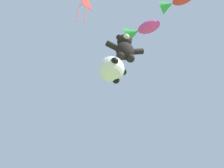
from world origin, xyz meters
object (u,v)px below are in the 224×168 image
at_px(teddy_bear_kite, 125,48).
at_px(soccer_ball_kite, 112,69).
at_px(diamond_kite, 84,2).
at_px(fish_kite_crimson, 175,2).
at_px(fish_kite_magenta, 141,30).

relative_size(teddy_bear_kite, soccer_ball_kite, 1.59).
bearing_deg(diamond_kite, fish_kite_crimson, -12.08).
xyz_separation_m(soccer_ball_kite, fish_kite_crimson, (2.76, -1.37, 4.38)).
bearing_deg(teddy_bear_kite, fish_kite_crimson, -31.52).
xyz_separation_m(teddy_bear_kite, fish_kite_magenta, (0.86, 0.01, 1.84)).
distance_m(teddy_bear_kite, soccer_ball_kite, 1.68).
relative_size(soccer_ball_kite, diamond_kite, 0.36).
xyz_separation_m(soccer_ball_kite, fish_kite_magenta, (1.41, -0.01, 3.43)).
bearing_deg(teddy_bear_kite, soccer_ball_kite, 178.41).
bearing_deg(fish_kite_magenta, diamond_kite, -170.74).
xyz_separation_m(fish_kite_magenta, fish_kite_crimson, (1.35, -1.36, 0.96)).
bearing_deg(fish_kite_crimson, soccer_ball_kite, 153.67).
distance_m(teddy_bear_kite, diamond_kite, 3.05).
relative_size(fish_kite_magenta, diamond_kite, 0.58).
xyz_separation_m(fish_kite_magenta, diamond_kite, (-2.84, -0.46, 0.44)).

